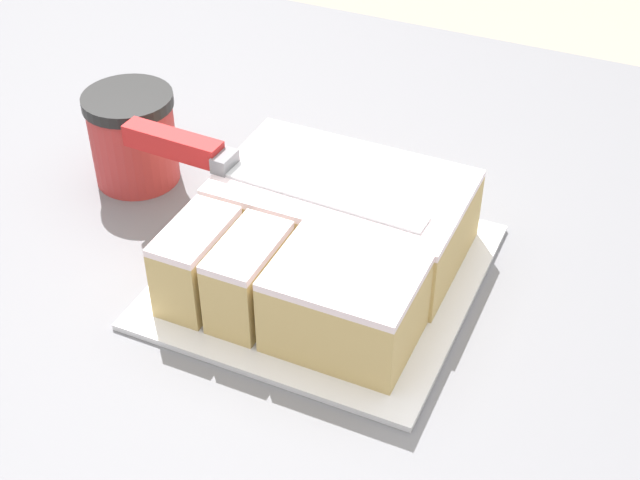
% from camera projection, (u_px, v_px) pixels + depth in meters
% --- Properties ---
extents(cake_board, '(0.28, 0.28, 0.01)m').
position_uv_depth(cake_board, '(320.00, 274.00, 0.84)').
color(cake_board, silver).
rests_on(cake_board, countertop).
extents(cake, '(0.23, 0.23, 0.08)m').
position_uv_depth(cake, '(324.00, 239.00, 0.81)').
color(cake, tan).
rests_on(cake, cake_board).
extents(knife, '(0.31, 0.04, 0.02)m').
position_uv_depth(knife, '(208.00, 156.00, 0.84)').
color(knife, silver).
rests_on(knife, cake).
extents(coffee_cup, '(0.09, 0.09, 0.10)m').
position_uv_depth(coffee_cup, '(133.00, 137.00, 0.94)').
color(coffee_cup, '#B23333').
rests_on(coffee_cup, countertop).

